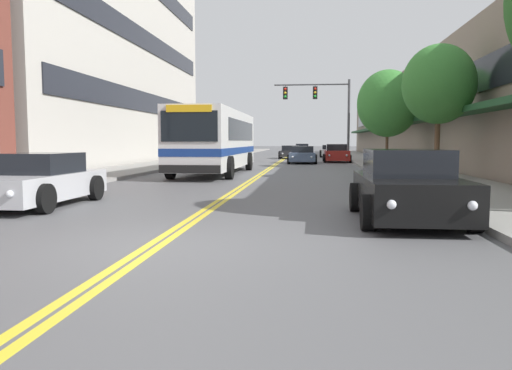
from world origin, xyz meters
TOP-DOWN VIEW (x-y plane):
  - ground_plane at (0.00, 37.00)m, footprint 240.00×240.00m
  - sidewalk_left at (-7.37, 37.00)m, footprint 3.74×106.00m
  - sidewalk_right at (7.37, 37.00)m, footprint 3.74×106.00m
  - centre_line at (0.00, 37.00)m, footprint 0.34×106.00m
  - storefront_row_right at (13.47, 37.00)m, footprint 9.10×68.00m
  - city_bus at (-2.31, 17.29)m, footprint 2.87×11.19m
  - car_silver_parked_left_near at (-4.44, 4.32)m, footprint 2.12×4.41m
  - car_beige_parked_left_mid at (-4.32, 29.03)m, footprint 2.15×4.51m
  - car_black_parked_right_foreground at (4.39, 2.92)m, footprint 2.10×4.23m
  - car_red_parked_right_mid at (4.45, 31.89)m, footprint 2.08×4.22m
  - car_white_parked_right_far at (4.37, 43.91)m, footprint 2.00×4.23m
  - car_charcoal_moving_lead at (0.55, 39.59)m, footprint 2.10×4.20m
  - car_navy_moving_second at (1.43, 52.95)m, footprint 1.98×4.41m
  - car_slate_blue_moving_third at (1.83, 29.64)m, footprint 2.12×4.71m
  - traffic_signal_mast at (3.27, 30.10)m, footprint 5.61×0.38m
  - street_tree_right_mid at (7.64, 13.97)m, footprint 2.97×2.97m
  - street_tree_right_far at (7.04, 23.57)m, footprint 3.68×3.68m
  - fire_hydrant at (5.95, 7.47)m, footprint 0.35×0.27m

SIDE VIEW (x-z plane):
  - ground_plane at x=0.00m, z-range 0.00..0.00m
  - centre_line at x=0.00m, z-range 0.00..0.01m
  - sidewalk_left at x=-7.37m, z-range 0.00..0.14m
  - sidewalk_right at x=7.37m, z-range 0.00..0.14m
  - fire_hydrant at x=5.95m, z-range 0.14..1.00m
  - car_charcoal_moving_lead at x=0.55m, z-range -0.03..1.19m
  - car_white_parked_right_far at x=4.37m, z-range -0.03..1.21m
  - car_slate_blue_moving_third at x=1.83m, z-range -0.04..1.23m
  - car_beige_parked_left_mid at x=-4.32m, z-range -0.04..1.26m
  - car_navy_moving_second at x=1.43m, z-range -0.04..1.28m
  - car_silver_parked_left_near at x=-4.44m, z-range -0.05..1.28m
  - car_red_parked_right_mid at x=4.45m, z-range -0.05..1.34m
  - car_black_parked_right_foreground at x=4.39m, z-range -0.06..1.40m
  - city_bus at x=-2.31m, z-range 0.20..3.29m
  - storefront_row_right at x=13.47m, z-range 0.00..7.06m
  - street_tree_right_far at x=7.04m, z-range 1.01..6.79m
  - street_tree_right_mid at x=7.64m, z-range 1.23..6.68m
  - traffic_signal_mast at x=3.27m, z-range 1.30..7.45m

